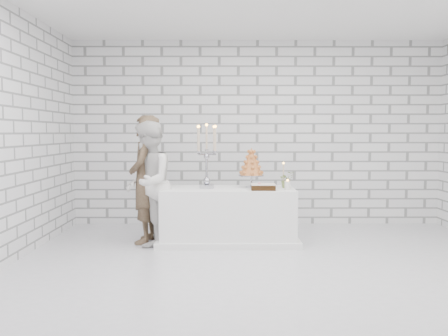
# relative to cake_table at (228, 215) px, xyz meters

# --- Properties ---
(ground) EXTENTS (6.00, 5.00, 0.01)m
(ground) POSITION_rel_cake_table_xyz_m (0.49, -1.17, -0.38)
(ground) COLOR silver
(ground) RESTS_ON ground
(wall_back) EXTENTS (6.00, 0.01, 3.00)m
(wall_back) POSITION_rel_cake_table_xyz_m (0.49, 1.33, 1.12)
(wall_back) COLOR white
(wall_back) RESTS_ON ground
(wall_front) EXTENTS (6.00, 0.01, 3.00)m
(wall_front) POSITION_rel_cake_table_xyz_m (0.49, -3.67, 1.12)
(wall_front) COLOR white
(wall_front) RESTS_ON ground
(wall_left) EXTENTS (0.01, 5.00, 3.00)m
(wall_left) POSITION_rel_cake_table_xyz_m (-2.51, -1.17, 1.12)
(wall_left) COLOR white
(wall_left) RESTS_ON ground
(cake_table) EXTENTS (1.80, 0.80, 0.75)m
(cake_table) POSITION_rel_cake_table_xyz_m (0.00, 0.00, 0.00)
(cake_table) COLOR white
(cake_table) RESTS_ON ground
(groom) EXTENTS (0.44, 0.65, 1.75)m
(groom) POSITION_rel_cake_table_xyz_m (-1.14, 0.00, 0.50)
(groom) COLOR #443220
(groom) RESTS_ON ground
(bride) EXTENTS (0.65, 0.82, 1.67)m
(bride) POSITION_rel_cake_table_xyz_m (-1.08, -0.14, 0.46)
(bride) COLOR white
(bride) RESTS_ON ground
(candelabra) EXTENTS (0.39, 0.39, 0.88)m
(candelabra) POSITION_rel_cake_table_xyz_m (-0.29, -0.01, 0.82)
(candelabra) COLOR #A9A8B3
(candelabra) RESTS_ON cake_table
(croquembouche) EXTENTS (0.44, 0.44, 0.55)m
(croquembouche) POSITION_rel_cake_table_xyz_m (0.33, 0.10, 0.65)
(croquembouche) COLOR #B05C27
(croquembouche) RESTS_ON cake_table
(chocolate_cake) EXTENTS (0.32, 0.23, 0.08)m
(chocolate_cake) POSITION_rel_cake_table_xyz_m (0.46, -0.21, 0.42)
(chocolate_cake) COLOR black
(chocolate_cake) RESTS_ON cake_table
(pillar_candle) EXTENTS (0.10, 0.10, 0.12)m
(pillar_candle) POSITION_rel_cake_table_xyz_m (0.79, -0.20, 0.44)
(pillar_candle) COLOR white
(pillar_candle) RESTS_ON cake_table
(extra_taper) EXTENTS (0.06, 0.06, 0.32)m
(extra_taper) POSITION_rel_cake_table_xyz_m (0.78, 0.20, 0.54)
(extra_taper) COLOR beige
(extra_taper) RESTS_ON cake_table
(flowers) EXTENTS (0.26, 0.24, 0.23)m
(flowers) POSITION_rel_cake_table_xyz_m (0.81, 0.03, 0.49)
(flowers) COLOR #587332
(flowers) RESTS_ON cake_table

